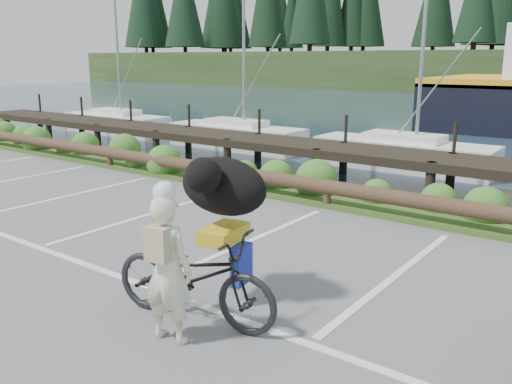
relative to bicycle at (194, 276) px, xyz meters
The scene contains 6 objects.
ground 1.53m from the bicycle, 149.14° to the left, with size 72.00×72.00×0.00m, color #5A5A5D.
vegetation_strip 6.17m from the bicycle, 101.41° to the left, with size 34.00×1.60×0.10m, color #3D5B21.
log_rail 5.49m from the bicycle, 102.87° to the left, with size 32.00×0.30×0.60m, color #443021, non-canonical shape.
bicycle is the anchor object (origin of this frame).
cyclist 0.57m from the bicycle, 80.39° to the right, with size 0.61×0.40×1.67m, color beige.
dog 1.16m from the bicycle, 99.61° to the left, with size 1.26×0.62×0.73m, color black.
Camera 1 is at (5.32, -5.03, 3.04)m, focal length 38.00 mm.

